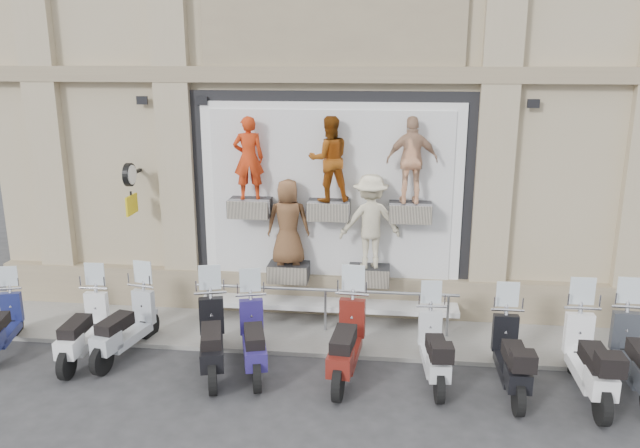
% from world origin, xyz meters
% --- Properties ---
extents(ground, '(90.00, 90.00, 0.00)m').
position_xyz_m(ground, '(0.00, 0.00, 0.00)').
color(ground, '#2E2E30').
rests_on(ground, ground).
extents(sidewalk, '(16.00, 2.20, 0.08)m').
position_xyz_m(sidewalk, '(0.00, 2.10, 0.04)').
color(sidewalk, gray).
rests_on(sidewalk, ground).
extents(building, '(14.00, 8.60, 12.00)m').
position_xyz_m(building, '(0.00, 7.00, 6.00)').
color(building, tan).
rests_on(building, ground).
extents(shop_vitrine, '(5.60, 0.94, 4.30)m').
position_xyz_m(shop_vitrine, '(0.10, 2.74, 2.37)').
color(shop_vitrine, black).
rests_on(shop_vitrine, ground).
extents(guard_rail, '(5.06, 0.10, 0.93)m').
position_xyz_m(guard_rail, '(0.00, 2.00, 0.47)').
color(guard_rail, '#9EA0A5').
rests_on(guard_rail, ground).
extents(clock_sign_bracket, '(0.10, 0.80, 1.02)m').
position_xyz_m(clock_sign_bracket, '(-3.90, 2.47, 2.80)').
color(clock_sign_bracket, black).
rests_on(clock_sign_bracket, ground).
extents(scooter_a, '(0.93, 1.84, 1.43)m').
position_xyz_m(scooter_a, '(-5.68, 0.58, 0.72)').
color(scooter_a, navy).
rests_on(scooter_a, ground).
extents(scooter_b, '(0.65, 1.96, 1.58)m').
position_xyz_m(scooter_b, '(-4.09, 0.48, 0.79)').
color(scooter_b, white).
rests_on(scooter_b, ground).
extents(scooter_c, '(0.94, 2.02, 1.58)m').
position_xyz_m(scooter_c, '(-3.41, 0.68, 0.79)').
color(scooter_c, '#A2A8AF').
rests_on(scooter_c, ground).
extents(scooter_d, '(1.15, 2.15, 1.67)m').
position_xyz_m(scooter_d, '(-1.74, 0.31, 0.84)').
color(scooter_d, black).
rests_on(scooter_d, ground).
extents(scooter_e, '(1.10, 2.06, 1.61)m').
position_xyz_m(scooter_e, '(-1.05, 0.44, 0.80)').
color(scooter_e, navy).
rests_on(scooter_e, ground).
extents(scooter_f, '(0.79, 2.17, 1.73)m').
position_xyz_m(scooter_f, '(0.52, 0.40, 0.86)').
color(scooter_f, '#5C160F').
rests_on(scooter_f, ground).
extents(scooter_g, '(0.69, 1.91, 1.52)m').
position_xyz_m(scooter_g, '(1.96, 0.44, 0.76)').
color(scooter_g, silver).
rests_on(scooter_g, ground).
extents(scooter_h, '(0.59, 1.98, 1.60)m').
position_xyz_m(scooter_h, '(3.15, 0.26, 0.80)').
color(scooter_h, black).
rests_on(scooter_h, ground).
extents(scooter_i, '(0.62, 2.13, 1.73)m').
position_xyz_m(scooter_i, '(4.32, 0.21, 0.86)').
color(scooter_i, white).
rests_on(scooter_i, ground).
extents(scooter_j, '(0.68, 2.09, 1.69)m').
position_xyz_m(scooter_j, '(5.10, 0.45, 0.84)').
color(scooter_j, '#2C3036').
rests_on(scooter_j, ground).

